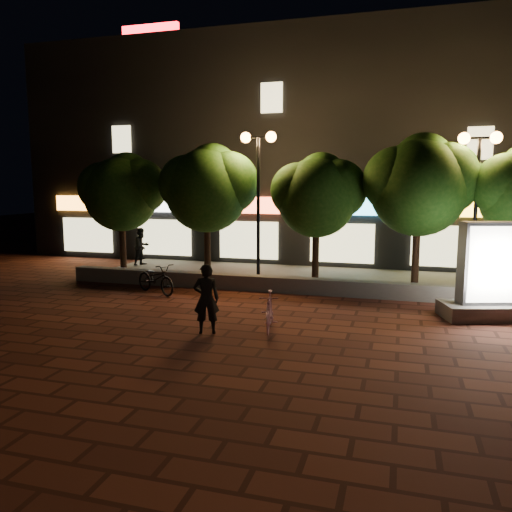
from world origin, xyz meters
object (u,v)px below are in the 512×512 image
at_px(tree_left, 209,185).
at_px(tree_right, 421,182).
at_px(tree_far_left, 123,189).
at_px(street_lamp_left, 258,168).
at_px(street_lamp_right, 478,171).
at_px(rider, 206,299).
at_px(pedestrian, 142,246).
at_px(scooter_pink, 269,311).
at_px(scooter_parked, 156,278).
at_px(tree_mid, 318,192).
at_px(ad_kiosk, 490,280).

height_order(tree_left, tree_right, tree_right).
bearing_deg(tree_far_left, street_lamp_left, -2.76).
height_order(tree_far_left, street_lamp_left, street_lamp_left).
relative_size(tree_far_left, street_lamp_left, 0.89).
distance_m(street_lamp_left, street_lamp_right, 7.00).
height_order(rider, pedestrian, pedestrian).
distance_m(tree_right, rider, 8.49).
distance_m(tree_left, tree_right, 7.30).
xyz_separation_m(scooter_pink, scooter_parked, (-4.53, 2.92, 0.03)).
relative_size(scooter_parked, pedestrian, 1.19).
relative_size(tree_far_left, scooter_pink, 3.01).
distance_m(street_lamp_left, scooter_pink, 6.78).
bearing_deg(tree_far_left, street_lamp_right, -1.21).
height_order(tree_right, pedestrian, tree_right).
distance_m(scooter_pink, pedestrian, 10.68).
bearing_deg(pedestrian, tree_mid, -85.81).
relative_size(ad_kiosk, scooter_parked, 1.37).
bearing_deg(tree_right, rider, -127.32).
relative_size(tree_left, tree_right, 0.97).
height_order(tree_mid, scooter_parked, tree_mid).
bearing_deg(tree_right, street_lamp_left, -177.19).
height_order(street_lamp_left, rider, street_lamp_left).
distance_m(tree_right, ad_kiosk, 4.35).
bearing_deg(tree_mid, tree_right, 0.00).
distance_m(tree_left, street_lamp_left, 2.05).
bearing_deg(tree_left, rider, -69.23).
relative_size(street_lamp_left, pedestrian, 3.26).
distance_m(tree_mid, rider, 7.00).
height_order(tree_right, street_lamp_right, tree_right).
height_order(tree_far_left, scooter_pink, tree_far_left).
relative_size(rider, pedestrian, 1.04).
distance_m(tree_far_left, tree_left, 3.51).
bearing_deg(street_lamp_left, tree_mid, 7.31).
xyz_separation_m(tree_left, pedestrian, (-3.78, 1.80, -2.57)).
distance_m(tree_left, scooter_pink, 7.49).
bearing_deg(tree_far_left, tree_mid, -0.00).
relative_size(rider, scooter_parked, 0.88).
bearing_deg(ad_kiosk, tree_far_left, 166.17).
bearing_deg(ad_kiosk, rider, -153.33).
bearing_deg(ad_kiosk, tree_left, 161.13).
bearing_deg(tree_far_left, pedestrian, 98.83).
relative_size(tree_mid, ad_kiosk, 1.74).
xyz_separation_m(tree_mid, scooter_pink, (-0.21, -5.73, -2.75)).
bearing_deg(rider, tree_mid, -122.93).
xyz_separation_m(tree_right, street_lamp_left, (-5.36, -0.26, 0.46)).
xyz_separation_m(street_lamp_left, street_lamp_right, (7.00, 0.00, -0.13)).
bearing_deg(street_lamp_right, scooter_parked, -165.30).
height_order(scooter_pink, scooter_parked, scooter_parked).
bearing_deg(rider, street_lamp_right, -155.89).
relative_size(tree_left, street_lamp_left, 0.94).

